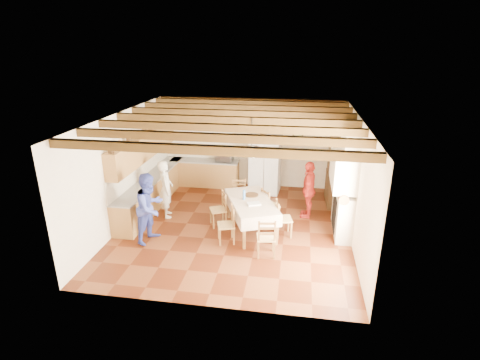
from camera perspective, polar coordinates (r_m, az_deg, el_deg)
name	(u,v)px	position (r m, az deg, el deg)	size (l,w,h in m)	color
floor	(235,227)	(10.16, -0.83, -7.23)	(6.00, 6.50, 0.02)	#471B0A
ceiling	(234,116)	(9.16, -0.93, 9.75)	(6.00, 6.50, 0.02)	white
wall_back	(251,143)	(12.64, 1.68, 5.71)	(6.00, 0.02, 3.00)	beige
wall_front	(202,236)	(6.65, -5.77, -8.52)	(6.00, 0.02, 3.00)	beige
wall_left	(124,169)	(10.48, -17.32, 1.65)	(0.02, 6.50, 3.00)	beige
wall_right	(356,181)	(9.54, 17.23, -0.17)	(0.02, 6.50, 3.00)	beige
ceiling_beams	(234,120)	(9.18, -0.92, 9.14)	(6.00, 6.30, 0.16)	#372613
lower_cabinets_left	(153,192)	(11.61, -13.18, -1.76)	(0.60, 4.30, 0.86)	olive
lower_cabinets_back	(205,173)	(12.95, -5.37, 1.03)	(2.30, 0.60, 0.86)	olive
countertop_left	(151,178)	(11.45, -13.36, 0.33)	(0.62, 4.30, 0.04)	gray
countertop_back	(205,161)	(12.81, -5.43, 2.93)	(2.34, 0.62, 0.04)	gray
backsplash_left	(141,167)	(11.46, -14.81, 1.90)	(0.03, 4.30, 0.60)	white
backsplash_back	(206,149)	(12.98, -5.17, 4.65)	(2.30, 0.03, 0.60)	white
upper_cabinets	(144,146)	(11.22, -14.35, 5.02)	(0.35, 4.20, 0.70)	olive
fireplace	(342,182)	(9.72, 15.34, -0.22)	(0.56, 1.60, 2.80)	beige
wall_picture	(298,134)	(12.43, 8.83, 6.88)	(0.34, 0.03, 0.42)	#2F2315
refrigerator	(265,164)	(12.21, 3.88, 2.46)	(0.95, 0.78, 1.91)	white
hutch	(336,170)	(11.57, 14.49, 1.46)	(0.50, 1.18, 2.15)	#3B2612
dining_table	(251,203)	(9.67, 1.68, -3.60)	(1.68, 2.19, 0.86)	white
chandelier	(252,148)	(9.17, 1.78, 4.88)	(0.47, 0.47, 0.03)	black
chair_left_near	(226,224)	(9.25, -2.15, -6.78)	(0.42, 0.40, 0.96)	brown
chair_left_far	(218,209)	(10.07, -3.36, -4.43)	(0.42, 0.40, 0.96)	brown
chair_right_near	(284,218)	(9.62, 6.67, -5.80)	(0.42, 0.40, 0.96)	brown
chair_right_far	(270,205)	(10.31, 4.66, -3.84)	(0.42, 0.40, 0.96)	brown
chair_end_near	(266,237)	(8.72, 4.00, -8.61)	(0.42, 0.40, 0.96)	brown
chair_end_far	(239,196)	(10.86, -0.11, -2.49)	(0.42, 0.40, 0.96)	brown
person_man	(166,189)	(10.66, -11.23, -1.34)	(0.60, 0.40, 1.66)	silver
person_woman_blue	(150,208)	(9.42, -13.53, -4.11)	(0.86, 0.67, 1.77)	#3947AA
person_woman_red	(309,189)	(10.61, 10.42, -1.43)	(0.96, 0.40, 1.63)	red
microwave	(225,157)	(12.60, -2.38, 3.55)	(0.56, 0.38, 0.31)	silver
fridge_vase	(264,131)	(11.93, 3.62, 7.47)	(0.26, 0.26, 0.28)	#3B2612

